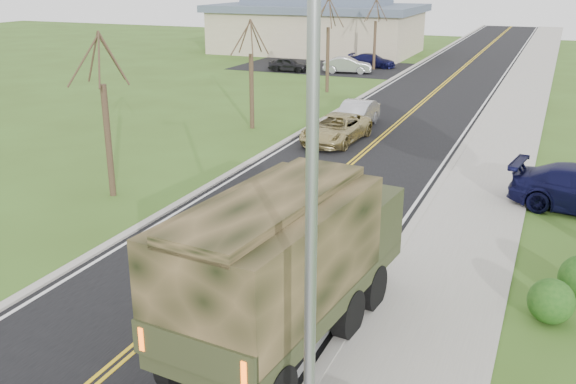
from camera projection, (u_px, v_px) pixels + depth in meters
The scene contains 16 objects.
road at pixel (442, 85), 47.79m from camera, with size 8.00×120.00×0.01m, color black.
curb_right at pixel (501, 88), 46.24m from camera, with size 0.30×120.00×0.12m, color #9E998E.
sidewalk_right at pixel (526, 90), 45.60m from camera, with size 3.20×120.00×0.10m, color #9E998E.
curb_left at pixel (388, 81), 49.30m from camera, with size 0.30×120.00×0.10m, color #9E998E.
street_light at pixel (305, 232), 9.27m from camera, with size 1.65×0.22×8.00m.
bare_tree_a at pixel (107, 127), 23.40m from camera, with size 1.93×2.26×6.08m.
bare_tree_b at pixel (251, 82), 33.89m from camera, with size 1.83×2.14×5.73m.
bare_tree_c at pixel (328, 52), 44.25m from camera, with size 2.04×2.39×6.42m.
bare_tree_d at pixel (375, 40), 54.77m from camera, with size 1.88×2.20×5.91m.
commercial_building at pixel (317, 26), 66.73m from camera, with size 25.50×21.50×5.65m.
military_truck at pixel (288, 256), 13.97m from camera, with size 3.33×7.69×3.72m.
suv_champagne at pixel (336, 129), 31.60m from camera, with size 2.26×4.91×1.36m, color tan.
sedan_silver at pixel (356, 115), 34.56m from camera, with size 1.50×4.31×1.42m, color silver.
lot_car_dark at pixel (289, 65), 54.25m from camera, with size 1.38×3.43×1.17m, color black.
lot_car_silver at pixel (347, 65), 53.40m from camera, with size 1.40×4.01×1.32m, color #A9AAAE.
lot_car_navy at pixel (372, 61), 56.57m from camera, with size 1.67×4.11×1.19m, color #0F1039.
Camera 1 is at (8.03, -8.50, 7.98)m, focal length 40.00 mm.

